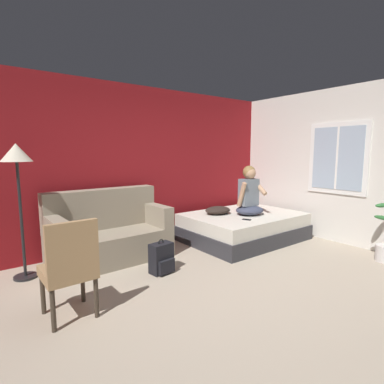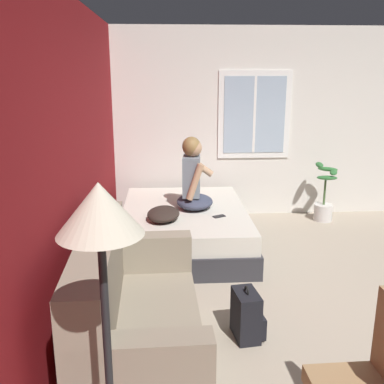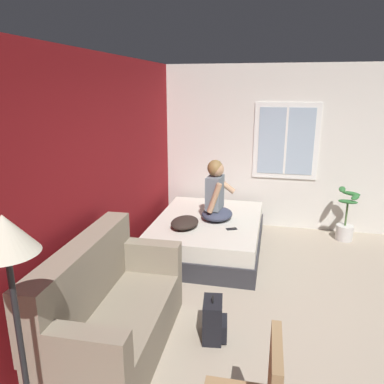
{
  "view_description": "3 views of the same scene",
  "coord_description": "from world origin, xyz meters",
  "px_view_note": "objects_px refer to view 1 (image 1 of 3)",
  "views": [
    {
      "loc": [
        -2.14,
        -2.24,
        1.6
      ],
      "look_at": [
        0.68,
        1.49,
        0.97
      ],
      "focal_mm": 28.0,
      "sensor_mm": 36.0,
      "label": 1
    },
    {
      "loc": [
        -3.37,
        1.69,
        2.13
      ],
      "look_at": [
        0.97,
        1.42,
        0.93
      ],
      "focal_mm": 42.0,
      "sensor_mm": 36.0,
      "label": 2
    },
    {
      "loc": [
        -3.24,
        0.57,
        2.35
      ],
      "look_at": [
        1.11,
        1.54,
        1.09
      ],
      "focal_mm": 35.0,
      "sensor_mm": 36.0,
      "label": 3
    }
  ],
  "objects_px": {
    "person_seated": "(249,195)",
    "cell_phone": "(247,220)",
    "bed": "(243,227)",
    "couch": "(109,234)",
    "throw_pillow": "(218,210)",
    "floor_lamp": "(17,166)",
    "backpack": "(162,259)",
    "side_chair": "(70,266)"
  },
  "relations": [
    {
      "from": "person_seated",
      "to": "cell_phone",
      "type": "relative_size",
      "value": 6.08
    },
    {
      "from": "bed",
      "to": "person_seated",
      "type": "bearing_deg",
      "value": -78.13
    },
    {
      "from": "couch",
      "to": "throw_pillow",
      "type": "distance_m",
      "value": 1.98
    },
    {
      "from": "bed",
      "to": "floor_lamp",
      "type": "xyz_separation_m",
      "value": [
        -3.48,
        0.49,
        1.19
      ]
    },
    {
      "from": "throw_pillow",
      "to": "floor_lamp",
      "type": "distance_m",
      "value": 3.21
    },
    {
      "from": "person_seated",
      "to": "backpack",
      "type": "bearing_deg",
      "value": -171.32
    },
    {
      "from": "backpack",
      "to": "cell_phone",
      "type": "height_order",
      "value": "cell_phone"
    },
    {
      "from": "throw_pillow",
      "to": "cell_phone",
      "type": "relative_size",
      "value": 3.33
    },
    {
      "from": "cell_phone",
      "to": "person_seated",
      "type": "bearing_deg",
      "value": 11.96
    },
    {
      "from": "bed",
      "to": "couch",
      "type": "relative_size",
      "value": 1.21
    },
    {
      "from": "bed",
      "to": "cell_phone",
      "type": "distance_m",
      "value": 0.57
    },
    {
      "from": "person_seated",
      "to": "cell_phone",
      "type": "xyz_separation_m",
      "value": [
        -0.35,
        -0.27,
        -0.35
      ]
    },
    {
      "from": "side_chair",
      "to": "cell_phone",
      "type": "bearing_deg",
      "value": 8.84
    },
    {
      "from": "side_chair",
      "to": "floor_lamp",
      "type": "relative_size",
      "value": 0.58
    },
    {
      "from": "backpack",
      "to": "floor_lamp",
      "type": "relative_size",
      "value": 0.27
    },
    {
      "from": "couch",
      "to": "backpack",
      "type": "xyz_separation_m",
      "value": [
        0.37,
        -0.89,
        -0.2
      ]
    },
    {
      "from": "backpack",
      "to": "floor_lamp",
      "type": "bearing_deg",
      "value": 148.31
    },
    {
      "from": "couch",
      "to": "cell_phone",
      "type": "bearing_deg",
      "value": -22.93
    },
    {
      "from": "backpack",
      "to": "throw_pillow",
      "type": "height_order",
      "value": "throw_pillow"
    },
    {
      "from": "bed",
      "to": "throw_pillow",
      "type": "height_order",
      "value": "throw_pillow"
    },
    {
      "from": "throw_pillow",
      "to": "floor_lamp",
      "type": "bearing_deg",
      "value": 175.54
    },
    {
      "from": "bed",
      "to": "backpack",
      "type": "bearing_deg",
      "value": -168.16
    },
    {
      "from": "throw_pillow",
      "to": "side_chair",
      "type": "bearing_deg",
      "value": -159.11
    },
    {
      "from": "person_seated",
      "to": "throw_pillow",
      "type": "xyz_separation_m",
      "value": [
        -0.42,
        0.36,
        -0.29
      ]
    },
    {
      "from": "side_chair",
      "to": "backpack",
      "type": "relative_size",
      "value": 2.14
    },
    {
      "from": "bed",
      "to": "person_seated",
      "type": "relative_size",
      "value": 2.37
    },
    {
      "from": "throw_pillow",
      "to": "floor_lamp",
      "type": "height_order",
      "value": "floor_lamp"
    },
    {
      "from": "bed",
      "to": "couch",
      "type": "xyz_separation_m",
      "value": [
        -2.36,
        0.47,
        0.16
      ]
    },
    {
      "from": "side_chair",
      "to": "bed",
      "type": "bearing_deg",
      "value": 14.45
    },
    {
      "from": "side_chair",
      "to": "person_seated",
      "type": "distance_m",
      "value": 3.39
    },
    {
      "from": "bed",
      "to": "cell_phone",
      "type": "bearing_deg",
      "value": -130.62
    },
    {
      "from": "side_chair",
      "to": "floor_lamp",
      "type": "bearing_deg",
      "value": 98.81
    },
    {
      "from": "floor_lamp",
      "to": "person_seated",
      "type": "bearing_deg",
      "value": -9.78
    },
    {
      "from": "person_seated",
      "to": "cell_phone",
      "type": "bearing_deg",
      "value": -142.12
    },
    {
      "from": "bed",
      "to": "person_seated",
      "type": "distance_m",
      "value": 0.61
    },
    {
      "from": "couch",
      "to": "person_seated",
      "type": "distance_m",
      "value": 2.5
    },
    {
      "from": "person_seated",
      "to": "throw_pillow",
      "type": "height_order",
      "value": "person_seated"
    },
    {
      "from": "throw_pillow",
      "to": "floor_lamp",
      "type": "relative_size",
      "value": 0.28
    },
    {
      "from": "side_chair",
      "to": "throw_pillow",
      "type": "xyz_separation_m",
      "value": [
        2.87,
        1.1,
        0.02
      ]
    },
    {
      "from": "backpack",
      "to": "cell_phone",
      "type": "xyz_separation_m",
      "value": [
        1.67,
        0.03,
        0.29
      ]
    },
    {
      "from": "backpack",
      "to": "floor_lamp",
      "type": "distance_m",
      "value": 2.13
    },
    {
      "from": "side_chair",
      "to": "couch",
      "type": "bearing_deg",
      "value": 55.51
    }
  ]
}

